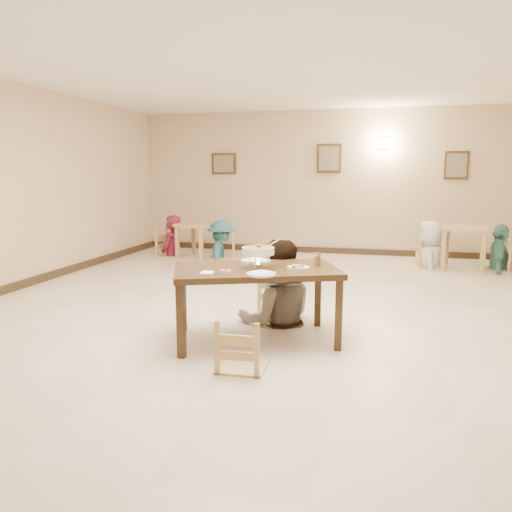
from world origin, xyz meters
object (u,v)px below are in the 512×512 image
(drink_glass, at_px, (317,259))
(bg_diner_c, at_px, (432,221))
(bg_chair_lr, at_px, (222,232))
(bg_chair_rr, at_px, (500,245))
(main_table, at_px, (256,276))
(chair_far, at_px, (276,276))
(bg_chair_rl, at_px, (430,241))
(bg_diner_d, at_px, (502,224))
(chair_near, at_px, (242,319))
(bg_diner_b, at_px, (222,220))
(main_diner, at_px, (278,240))
(bg_table_left, at_px, (197,230))
(bg_diner_a, at_px, (171,215))
(curry_warmer, at_px, (258,251))
(bg_table_right, at_px, (465,234))
(bg_chair_ll, at_px, (171,231))

(drink_glass, relative_size, bg_diner_c, 0.08)
(bg_chair_lr, relative_size, bg_chair_rr, 1.19)
(main_table, distance_m, chair_far, 0.79)
(bg_chair_rl, xyz_separation_m, bg_diner_c, (0.00, 0.00, 0.37))
(bg_chair_rr, relative_size, bg_diner_d, 0.55)
(chair_near, bearing_deg, bg_diner_b, -71.88)
(main_diner, xyz_separation_m, bg_diner_b, (-1.95, 3.93, -0.18))
(main_diner, relative_size, bg_diner_c, 1.13)
(chair_near, xyz_separation_m, bg_table_left, (-2.48, 5.42, 0.12))
(main_table, relative_size, bg_diner_c, 1.09)
(chair_far, xyz_separation_m, main_diner, (0.03, -0.05, 0.44))
(bg_diner_c, bearing_deg, bg_diner_a, -87.96)
(chair_far, height_order, curry_warmer, curry_warmer)
(chair_near, xyz_separation_m, bg_chair_lr, (-1.94, 5.39, 0.09))
(curry_warmer, distance_m, bg_diner_c, 5.19)
(drink_glass, height_order, bg_diner_b, bg_diner_b)
(bg_table_right, bearing_deg, bg_chair_rr, -4.63)
(bg_diner_c, bearing_deg, bg_table_left, -88.70)
(main_table, distance_m, bg_diner_b, 5.01)
(main_diner, height_order, curry_warmer, main_diner)
(chair_far, height_order, bg_diner_c, bg_diner_c)
(bg_chair_rr, bearing_deg, chair_near, -11.64)
(bg_table_left, relative_size, bg_diner_a, 0.49)
(chair_near, distance_m, bg_diner_c, 5.89)
(bg_diner_d, bearing_deg, bg_diner_a, 101.48)
(chair_near, relative_size, bg_table_left, 1.06)
(chair_near, relative_size, main_diner, 0.47)
(main_table, height_order, bg_table_right, main_table)
(chair_far, relative_size, curry_warmer, 2.88)
(main_table, bearing_deg, bg_chair_rl, 44.60)
(main_table, height_order, bg_diner_b, bg_diner_b)
(chair_near, distance_m, bg_chair_ll, 6.13)
(curry_warmer, bearing_deg, main_table, -173.34)
(main_diner, distance_m, bg_chair_rr, 5.12)
(bg_table_left, bearing_deg, curry_warmer, -62.43)
(bg_table_right, distance_m, bg_chair_lr, 4.55)
(main_diner, xyz_separation_m, bg_diner_a, (-3.02, 3.88, -0.11))
(bg_chair_rl, relative_size, bg_diner_a, 0.56)
(bg_table_right, bearing_deg, bg_diner_a, -178.51)
(bg_chair_rl, bearing_deg, bg_diner_c, -2.71)
(curry_warmer, distance_m, bg_diner_d, 5.69)
(bg_chair_rl, relative_size, bg_diner_d, 0.58)
(bg_chair_rl, height_order, bg_diner_d, bg_diner_d)
(chair_near, distance_m, bg_table_right, 6.08)
(bg_chair_ll, bearing_deg, bg_diner_a, -130.60)
(bg_table_right, bearing_deg, bg_chair_rl, 177.42)
(chair_near, bearing_deg, main_table, -86.83)
(bg_table_left, height_order, bg_diner_b, bg_diner_b)
(bg_chair_rr, bearing_deg, chair_far, -20.53)
(chair_near, xyz_separation_m, bg_diner_a, (-3.01, 5.34, 0.41))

